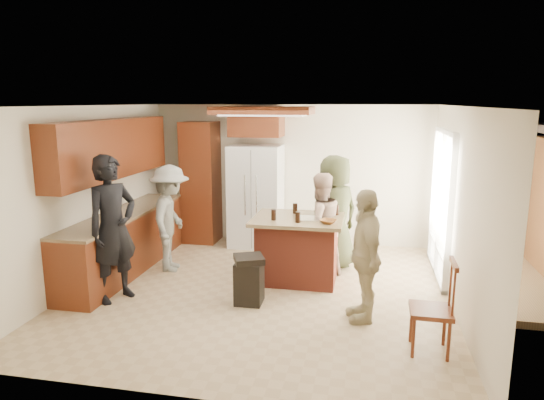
% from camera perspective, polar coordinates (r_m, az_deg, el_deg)
% --- Properties ---
extents(person_front_left, '(0.76, 0.85, 1.91)m').
position_cam_1_polar(person_front_left, '(6.55, -18.22, -3.22)').
color(person_front_left, black).
rests_on(person_front_left, ground).
extents(person_behind_left, '(0.88, 0.80, 1.55)m').
position_cam_1_polar(person_behind_left, '(7.17, 5.59, -2.92)').
color(person_behind_left, tan).
rests_on(person_behind_left, ground).
extents(person_behind_right, '(1.02, 1.00, 1.77)m').
position_cam_1_polar(person_behind_right, '(7.48, 7.35, -1.47)').
color(person_behind_right, '#333820').
rests_on(person_behind_right, ground).
extents(person_side_right, '(0.66, 1.01, 1.58)m').
position_cam_1_polar(person_side_right, '(5.80, 10.88, -6.41)').
color(person_side_right, tan).
rests_on(person_side_right, ground).
extents(person_counter, '(0.67, 1.12, 1.63)m').
position_cam_1_polar(person_counter, '(7.52, -11.86, -2.13)').
color(person_counter, gray).
rests_on(person_counter, ground).
extents(left_cabinetry, '(0.64, 3.00, 2.30)m').
position_cam_1_polar(left_cabinetry, '(7.62, -17.42, -1.13)').
color(left_cabinetry, maroon).
rests_on(left_cabinetry, ground).
extents(back_wall_units, '(1.80, 0.60, 2.45)m').
position_cam_1_polar(back_wall_units, '(8.82, -6.77, 3.80)').
color(back_wall_units, maroon).
rests_on(back_wall_units, ground).
extents(refrigerator, '(0.90, 0.76, 1.80)m').
position_cam_1_polar(refrigerator, '(8.61, -1.89, 0.45)').
color(refrigerator, white).
rests_on(refrigerator, ground).
extents(kitchen_island, '(1.28, 1.03, 0.93)m').
position_cam_1_polar(kitchen_island, '(7.04, 3.05, -5.68)').
color(kitchen_island, maroon).
rests_on(kitchen_island, ground).
extents(island_items, '(0.94, 0.71, 0.15)m').
position_cam_1_polar(island_items, '(6.80, 4.96, -2.03)').
color(island_items, silver).
rests_on(island_items, kitchen_island).
extents(trash_bin, '(0.47, 0.47, 0.63)m').
position_cam_1_polar(trash_bin, '(6.30, -2.71, -9.30)').
color(trash_bin, black).
rests_on(trash_bin, ground).
extents(spindle_chair, '(0.43, 0.43, 0.99)m').
position_cam_1_polar(spindle_chair, '(5.35, 18.41, -12.26)').
color(spindle_chair, maroon).
rests_on(spindle_chair, ground).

